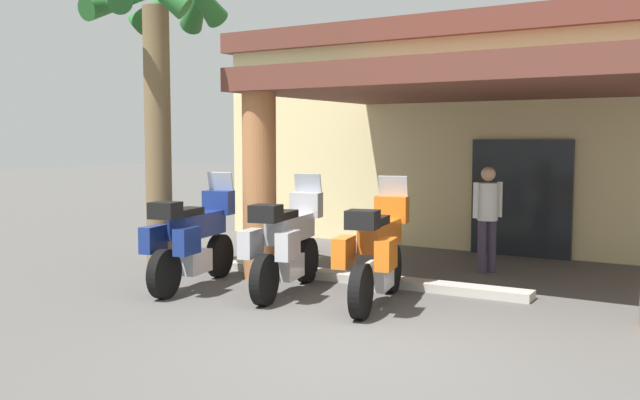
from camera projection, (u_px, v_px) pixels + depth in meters
ground_plane at (361, 346)px, 7.24m from camera, size 80.00×80.00×0.00m
motel_building at (557, 131)px, 14.75m from camera, size 13.77×10.40×4.47m
motorcycle_blue at (193, 239)px, 10.04m from camera, size 0.86×2.20×1.61m
motorcycle_silver at (286, 243)px, 9.65m from camera, size 0.87×2.20×1.61m
motorcycle_orange at (377, 251)px, 8.96m from camera, size 0.88×2.20×1.61m
pedestrian at (488, 212)px, 11.14m from camera, size 0.37×0.43×1.67m
palm_tree_roadside at (157, 48)px, 10.75m from camera, size 2.16×2.28×4.94m
curb_strip at (328, 275)px, 10.71m from camera, size 6.10×0.36×0.12m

